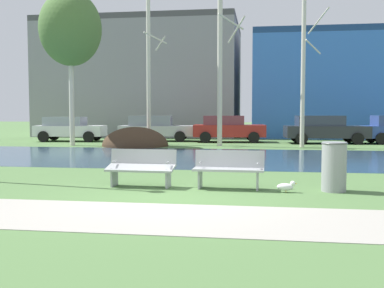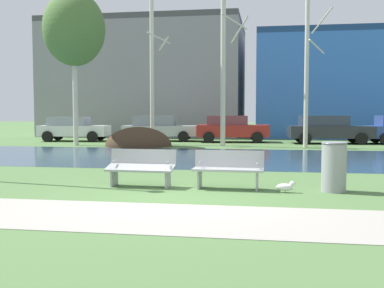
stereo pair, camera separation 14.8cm
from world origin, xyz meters
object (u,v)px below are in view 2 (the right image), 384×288
Objects in this scene: parked_van_nearest_white at (73,128)px; bench_right at (228,168)px; parked_sedan_second_silver at (159,128)px; parked_wagon_fourth_dark at (328,129)px; parked_hatch_third_red at (231,128)px; bench_left at (141,167)px; seagull at (286,187)px; trash_bin at (334,166)px.

bench_right is at bearing -56.11° from parked_van_nearest_white.
parked_sedan_second_silver is at bearing 10.93° from parked_van_nearest_white.
parked_hatch_third_red is at bearing 175.55° from parked_wagon_fourth_dark.
parked_sedan_second_silver is 9.85m from parked_wagon_fourth_dark.
parked_hatch_third_red is (9.46, 0.64, 0.04)m from parked_van_nearest_white.
bench_right is at bearing 0.00° from bench_left.
trash_bin is at bearing 16.35° from seagull.
parked_wagon_fourth_dark is (1.89, 16.08, 0.25)m from trash_bin.
parked_wagon_fourth_dark reaches higher than seagull.
bench_right is 3.72× the size of seagull.
parked_van_nearest_white is 9.48m from parked_hatch_third_red.
parked_hatch_third_red reaches higher than bench_right.
bench_right reaches higher than seagull.
bench_left is 2.05m from bench_right.
parked_sedan_second_silver is (5.05, 0.97, 0.02)m from parked_van_nearest_white.
bench_right is 1.48× the size of trash_bin.
parked_van_nearest_white reaches higher than seagull.
trash_bin is (2.32, 0.00, 0.09)m from bench_right.
parked_wagon_fourth_dark is at bearing 83.31° from trash_bin.
parked_sedan_second_silver is (-5.61, 16.84, 0.32)m from bench_right.
seagull is at bearing -13.48° from bench_right.
seagull is 0.09× the size of parked_wagon_fourth_dark.
bench_left is 0.35× the size of parked_wagon_fourth_dark.
bench_left is 1.00× the size of bench_right.
parked_hatch_third_red is at bearing -4.36° from parked_sedan_second_silver.
parked_hatch_third_red is (0.86, 16.50, 0.33)m from bench_left.
bench_right is at bearing -71.57° from parked_sedan_second_silver.
trash_bin is at bearing -77.97° from parked_hatch_third_red.
seagull is at bearing -163.65° from trash_bin.
parked_hatch_third_red reaches higher than parked_van_nearest_white.
parked_hatch_third_red is at bearing 98.37° from seagull.
seagull is (1.28, -0.31, -0.34)m from bench_right.
bench_left is 0.38× the size of parked_hatch_third_red.
seagull is (3.33, -0.31, -0.34)m from bench_left.
parked_wagon_fourth_dark reaches higher than bench_left.
parked_wagon_fourth_dark is (9.82, -0.76, 0.02)m from parked_sedan_second_silver.
parked_hatch_third_red is at bearing 87.02° from bench_left.
parked_hatch_third_red is (-2.47, 16.81, 0.67)m from seagull.
parked_sedan_second_silver is 0.99× the size of parked_wagon_fourth_dark.
parked_wagon_fourth_dark is (2.93, 16.39, 0.68)m from seagull.
bench_right is 0.39× the size of parked_van_nearest_white.
parked_wagon_fourth_dark is at bearing 79.86° from seagull.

